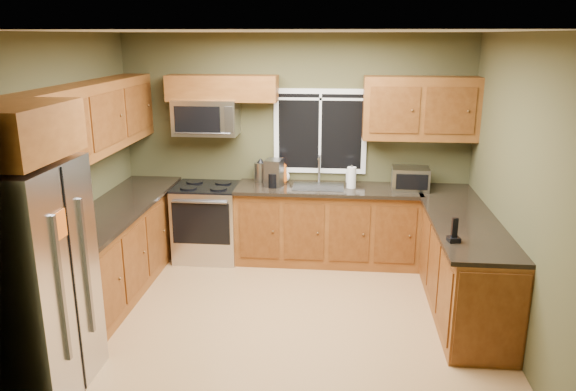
% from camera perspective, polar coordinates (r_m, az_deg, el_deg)
% --- Properties ---
extents(floor, '(4.20, 4.20, 0.00)m').
position_cam_1_polar(floor, '(5.63, -0.87, -12.30)').
color(floor, '#A27547').
rests_on(floor, ground).
extents(ceiling, '(4.20, 4.20, 0.00)m').
position_cam_1_polar(ceiling, '(4.96, -1.01, 16.34)').
color(ceiling, white).
rests_on(ceiling, back_wall).
extents(back_wall, '(4.20, 0.00, 4.20)m').
position_cam_1_polar(back_wall, '(6.88, 0.75, 4.93)').
color(back_wall, '#424024').
rests_on(back_wall, ground).
extents(front_wall, '(4.20, 0.00, 4.20)m').
position_cam_1_polar(front_wall, '(3.44, -4.31, -6.62)').
color(front_wall, '#424024').
rests_on(front_wall, ground).
extents(left_wall, '(0.00, 3.60, 3.60)m').
position_cam_1_polar(left_wall, '(5.75, -22.21, 1.53)').
color(left_wall, '#424024').
rests_on(left_wall, ground).
extents(right_wall, '(0.00, 3.60, 3.60)m').
position_cam_1_polar(right_wall, '(5.33, 22.13, 0.45)').
color(right_wall, '#424024').
rests_on(right_wall, ground).
extents(window, '(1.12, 0.03, 1.02)m').
position_cam_1_polar(window, '(6.81, 3.28, 6.53)').
color(window, white).
rests_on(window, back_wall).
extents(base_cabinets_left, '(0.60, 2.65, 0.90)m').
position_cam_1_polar(base_cabinets_left, '(6.30, -16.96, -5.37)').
color(base_cabinets_left, brown).
rests_on(base_cabinets_left, ground).
extents(countertop_left, '(0.65, 2.65, 0.04)m').
position_cam_1_polar(countertop_left, '(6.14, -17.10, -1.29)').
color(countertop_left, black).
rests_on(countertop_left, base_cabinets_left).
extents(base_cabinets_back, '(2.17, 0.60, 0.90)m').
position_cam_1_polar(base_cabinets_back, '(6.80, 4.00, -3.09)').
color(base_cabinets_back, brown).
rests_on(base_cabinets_back, ground).
extents(countertop_back, '(2.17, 0.65, 0.04)m').
position_cam_1_polar(countertop_back, '(6.64, 4.08, 0.67)').
color(countertop_back, black).
rests_on(countertop_back, base_cabinets_back).
extents(base_cabinets_peninsula, '(0.60, 2.52, 0.90)m').
position_cam_1_polar(base_cabinets_peninsula, '(6.03, 17.08, -6.35)').
color(base_cabinets_peninsula, brown).
rests_on(base_cabinets_peninsula, ground).
extents(countertop_peninsula, '(0.65, 2.50, 0.04)m').
position_cam_1_polar(countertop_peninsula, '(5.88, 17.20, -2.07)').
color(countertop_peninsula, black).
rests_on(countertop_peninsula, base_cabinets_peninsula).
extents(upper_cabinets_left, '(0.33, 2.65, 0.72)m').
position_cam_1_polar(upper_cabinets_left, '(6.01, -19.25, 7.36)').
color(upper_cabinets_left, brown).
rests_on(upper_cabinets_left, left_wall).
extents(upper_cabinets_back_left, '(1.30, 0.33, 0.30)m').
position_cam_1_polar(upper_cabinets_back_left, '(6.74, -6.70, 10.79)').
color(upper_cabinets_back_left, brown).
rests_on(upper_cabinets_back_left, back_wall).
extents(upper_cabinets_back_right, '(1.30, 0.33, 0.72)m').
position_cam_1_polar(upper_cabinets_back_right, '(6.67, 13.30, 8.60)').
color(upper_cabinets_back_right, brown).
rests_on(upper_cabinets_back_right, back_wall).
extents(upper_cabinet_over_fridge, '(0.72, 0.90, 0.38)m').
position_cam_1_polar(upper_cabinet_over_fridge, '(4.34, -26.70, 5.82)').
color(upper_cabinet_over_fridge, brown).
rests_on(upper_cabinet_over_fridge, left_wall).
extents(refrigerator, '(0.74, 0.90, 1.80)m').
position_cam_1_polar(refrigerator, '(4.65, -24.94, -7.99)').
color(refrigerator, '#B7B7BC').
rests_on(refrigerator, ground).
extents(range, '(0.76, 0.69, 0.94)m').
position_cam_1_polar(range, '(6.95, -8.17, -2.62)').
color(range, '#B7B7BC').
rests_on(range, ground).
extents(microwave, '(0.76, 0.41, 0.42)m').
position_cam_1_polar(microwave, '(6.79, -8.32, 7.88)').
color(microwave, '#B7B7BC').
rests_on(microwave, back_wall).
extents(sink, '(0.60, 0.42, 0.36)m').
position_cam_1_polar(sink, '(6.65, 3.10, 1.01)').
color(sink, slate).
rests_on(sink, countertop_back).
extents(toaster_oven, '(0.43, 0.34, 0.26)m').
position_cam_1_polar(toaster_oven, '(6.64, 12.33, 1.68)').
color(toaster_oven, '#B7B7BC').
rests_on(toaster_oven, countertop_back).
extents(coffee_maker, '(0.22, 0.28, 0.32)m').
position_cam_1_polar(coffee_maker, '(6.64, -1.45, 2.23)').
color(coffee_maker, slate).
rests_on(coffee_maker, countertop_back).
extents(kettle, '(0.20, 0.20, 0.30)m').
position_cam_1_polar(kettle, '(6.84, -2.79, 2.51)').
color(kettle, '#B7B7BC').
rests_on(kettle, countertop_back).
extents(paper_towel_roll, '(0.14, 0.14, 0.27)m').
position_cam_1_polar(paper_towel_roll, '(6.61, 6.47, 1.83)').
color(paper_towel_roll, white).
rests_on(paper_towel_roll, countertop_back).
extents(soap_bottle_a, '(0.14, 0.14, 0.30)m').
position_cam_1_polar(soap_bottle_a, '(6.79, -0.57, 2.57)').
color(soap_bottle_a, orange).
rests_on(soap_bottle_a, countertop_back).
extents(soap_bottle_b, '(0.12, 0.12, 0.20)m').
position_cam_1_polar(soap_bottle_b, '(6.82, 6.42, 2.10)').
color(soap_bottle_b, white).
rests_on(soap_bottle_b, countertop_back).
extents(soap_bottle_c, '(0.15, 0.15, 0.18)m').
position_cam_1_polar(soap_bottle_c, '(6.86, -0.41, 2.18)').
color(soap_bottle_c, white).
rests_on(soap_bottle_c, countertop_back).
extents(cordless_phone, '(0.11, 0.11, 0.22)m').
position_cam_1_polar(cordless_phone, '(5.08, 16.51, -3.83)').
color(cordless_phone, black).
rests_on(cordless_phone, countertop_peninsula).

